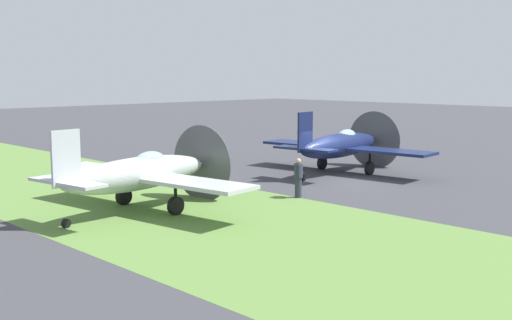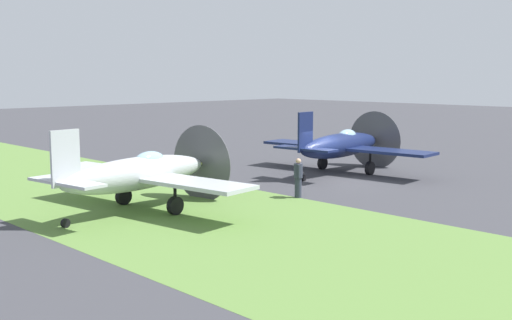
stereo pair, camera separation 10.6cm
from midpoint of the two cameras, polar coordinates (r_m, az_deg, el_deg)
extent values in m
plane|color=#38383D|center=(31.82, 7.24, -1.92)|extent=(160.00, 160.00, 0.00)
cube|color=#567A38|center=(24.88, -7.31, -4.63)|extent=(120.00, 11.00, 0.01)
ellipsoid|color=#141E47|center=(34.25, 7.81, 1.34)|extent=(1.94, 7.27, 1.31)
cube|color=#141E47|center=(34.62, 8.18, 1.14)|extent=(10.25, 2.69, 0.15)
cube|color=#141E47|center=(31.46, 4.62, 2.56)|extent=(0.21, 1.17, 2.01)
cube|color=#141E47|center=(31.55, 4.60, 1.03)|extent=(3.45, 1.25, 0.11)
cone|color=#B7B24C|center=(37.54, 10.99, 1.82)|extent=(0.74, 0.80, 0.68)
cylinder|color=#4C4C51|center=(37.35, 10.83, 1.80)|extent=(3.37, 0.34, 3.38)
ellipsoid|color=#8CB2C6|center=(34.74, 8.39, 2.18)|extent=(0.87, 1.54, 0.74)
cylinder|color=black|center=(35.67, 6.17, -0.28)|extent=(0.30, 0.74, 0.72)
cylinder|color=black|center=(35.60, 6.18, 0.53)|extent=(0.13, 0.13, 1.01)
cylinder|color=black|center=(34.06, 10.42, -0.74)|extent=(0.30, 0.74, 0.72)
cylinder|color=black|center=(33.99, 10.44, 0.10)|extent=(0.13, 0.13, 1.01)
cylinder|color=black|center=(31.67, 4.46, -1.62)|extent=(0.16, 0.35, 0.34)
ellipsoid|color=#B2B7BC|center=(24.71, -10.61, -1.23)|extent=(2.17, 7.20, 1.29)
cube|color=#B2B7BC|center=(25.01, -9.88, -1.46)|extent=(10.15, 3.02, 0.15)
cube|color=#B2B7BC|center=(22.62, -16.85, 0.15)|extent=(0.25, 1.15, 1.98)
cube|color=#B2B7BC|center=(22.74, -16.76, -1.93)|extent=(3.43, 1.35, 0.10)
cone|color=#B7B24C|center=(27.33, -4.59, -0.27)|extent=(0.75, 0.81, 0.67)
cylinder|color=#4C4C51|center=(27.18, -4.89, -0.31)|extent=(3.32, 0.46, 3.34)
ellipsoid|color=#8CB2C6|center=(25.06, -9.56, -0.03)|extent=(0.91, 1.54, 0.73)
cylinder|color=black|center=(26.38, -11.86, -3.25)|extent=(0.32, 0.73, 0.71)
cylinder|color=black|center=(26.29, -11.89, -2.18)|extent=(0.13, 0.13, 1.00)
cylinder|color=black|center=(24.17, -7.24, -4.14)|extent=(0.32, 0.73, 0.71)
cylinder|color=black|center=(24.07, -7.26, -2.98)|extent=(0.13, 0.13, 1.00)
cylinder|color=black|center=(22.96, -16.84, -5.53)|extent=(0.17, 0.35, 0.33)
cylinder|color=#2D3342|center=(27.34, 3.97, -2.53)|extent=(0.30, 0.30, 0.88)
cylinder|color=#2D3342|center=(27.22, 3.98, -0.98)|extent=(0.38, 0.38, 0.62)
sphere|color=tan|center=(27.16, 3.99, -0.09)|extent=(0.23, 0.23, 0.23)
cylinder|color=#2D3342|center=(27.47, 3.92, -0.89)|extent=(0.11, 0.11, 0.59)
cylinder|color=#2D3342|center=(26.96, 4.04, -1.06)|extent=(0.11, 0.11, 0.59)
camera|label=1|loc=(0.05, -89.90, 0.01)|focal=43.91mm
camera|label=2|loc=(0.05, 90.10, -0.01)|focal=43.91mm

